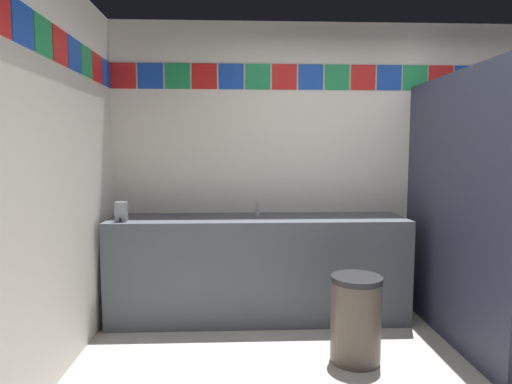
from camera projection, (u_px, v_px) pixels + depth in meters
The scene contains 8 objects.
wall_back at pixel (360, 166), 4.04m from camera, with size 4.57×0.09×2.61m.
wall_side at pixel (10, 179), 2.23m from camera, with size 0.09×3.37×2.61m.
vanity_counter at pixel (258, 267), 3.75m from camera, with size 2.52×0.59×0.89m.
faucet_center at pixel (258, 210), 3.79m from camera, with size 0.04×0.10×0.14m.
soap_dispenser at pixel (121, 212), 3.48m from camera, with size 0.09×0.09×0.16m.
stall_divider at pixel (491, 214), 2.99m from camera, with size 0.92×1.59×2.04m.
toilet at pixel (502, 287), 3.64m from camera, with size 0.39×0.49×0.74m.
trash_bin at pixel (356, 319), 2.97m from camera, with size 0.35×0.35×0.60m.
Camera 1 is at (-1.14, -2.27, 1.46)m, focal length 30.18 mm.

